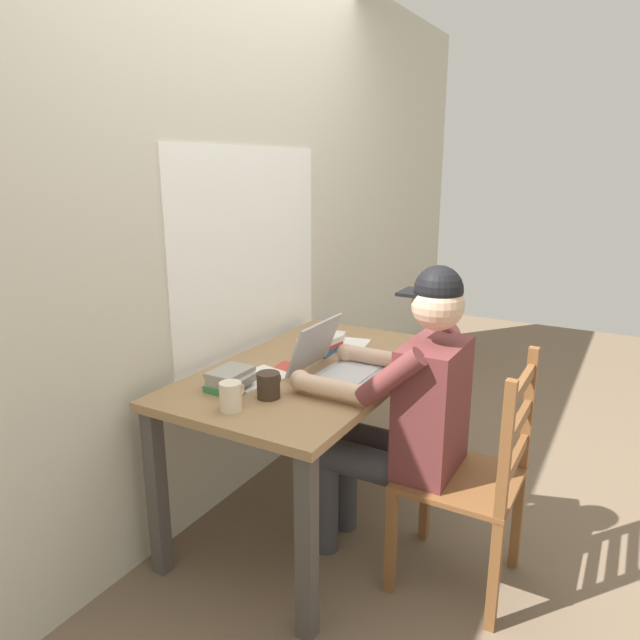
{
  "coord_description": "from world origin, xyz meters",
  "views": [
    {
      "loc": [
        -2.03,
        -1.18,
        1.57
      ],
      "look_at": [
        -0.03,
        -0.05,
        0.95
      ],
      "focal_mm": 32.42,
      "sensor_mm": 36.0,
      "label": 1
    }
  ],
  "objects_px": {
    "landscape_photo_print": "(286,367)",
    "computer_mouse": "(381,355)",
    "book_stack_side": "(230,379)",
    "seated_person": "(406,407)",
    "desk": "(313,387)",
    "wooden_chair": "(475,478)",
    "book_stack_main": "(321,344)",
    "coffee_mug_dark": "(269,385)",
    "coffee_mug_white": "(231,396)",
    "laptop": "(334,363)"
  },
  "relations": [
    {
      "from": "seated_person",
      "to": "desk",
      "type": "bearing_deg",
      "value": 79.16
    },
    {
      "from": "computer_mouse",
      "to": "coffee_mug_white",
      "type": "xyz_separation_m",
      "value": [
        -0.78,
        0.23,
        0.04
      ]
    },
    {
      "from": "book_stack_main",
      "to": "landscape_photo_print",
      "type": "distance_m",
      "value": 0.26
    },
    {
      "from": "desk",
      "to": "landscape_photo_print",
      "type": "bearing_deg",
      "value": 121.89
    },
    {
      "from": "laptop",
      "to": "book_stack_side",
      "type": "height_order",
      "value": "laptop"
    },
    {
      "from": "desk",
      "to": "seated_person",
      "type": "distance_m",
      "value": 0.47
    },
    {
      "from": "seated_person",
      "to": "coffee_mug_white",
      "type": "distance_m",
      "value": 0.67
    },
    {
      "from": "computer_mouse",
      "to": "landscape_photo_print",
      "type": "distance_m",
      "value": 0.44
    },
    {
      "from": "book_stack_main",
      "to": "book_stack_side",
      "type": "relative_size",
      "value": 1.16
    },
    {
      "from": "coffee_mug_white",
      "to": "seated_person",
      "type": "bearing_deg",
      "value": -47.15
    },
    {
      "from": "book_stack_main",
      "to": "book_stack_side",
      "type": "xyz_separation_m",
      "value": [
        -0.57,
        0.08,
        0.0
      ]
    },
    {
      "from": "desk",
      "to": "landscape_photo_print",
      "type": "distance_m",
      "value": 0.15
    },
    {
      "from": "desk",
      "to": "laptop",
      "type": "bearing_deg",
      "value": -110.82
    },
    {
      "from": "laptop",
      "to": "wooden_chair",
      "type": "bearing_deg",
      "value": -93.61
    },
    {
      "from": "coffee_mug_dark",
      "to": "book_stack_side",
      "type": "distance_m",
      "value": 0.18
    },
    {
      "from": "computer_mouse",
      "to": "coffee_mug_dark",
      "type": "distance_m",
      "value": 0.65
    },
    {
      "from": "coffee_mug_white",
      "to": "book_stack_side",
      "type": "distance_m",
      "value": 0.21
    },
    {
      "from": "book_stack_side",
      "to": "landscape_photo_print",
      "type": "xyz_separation_m",
      "value": [
        0.32,
        -0.05,
        -0.04
      ]
    },
    {
      "from": "desk",
      "to": "wooden_chair",
      "type": "xyz_separation_m",
      "value": [
        -0.09,
        -0.74,
        -0.18
      ]
    },
    {
      "from": "coffee_mug_dark",
      "to": "book_stack_side",
      "type": "relative_size",
      "value": 0.69
    },
    {
      "from": "coffee_mug_dark",
      "to": "landscape_photo_print",
      "type": "height_order",
      "value": "coffee_mug_dark"
    },
    {
      "from": "coffee_mug_white",
      "to": "laptop",
      "type": "bearing_deg",
      "value": -17.4
    },
    {
      "from": "coffee_mug_dark",
      "to": "book_stack_main",
      "type": "distance_m",
      "value": 0.58
    },
    {
      "from": "book_stack_main",
      "to": "coffee_mug_dark",
      "type": "bearing_deg",
      "value": -169.89
    },
    {
      "from": "desk",
      "to": "book_stack_main",
      "type": "xyz_separation_m",
      "value": [
        0.2,
        0.07,
        0.13
      ]
    },
    {
      "from": "desk",
      "to": "book_stack_side",
      "type": "height_order",
      "value": "book_stack_side"
    },
    {
      "from": "book_stack_side",
      "to": "seated_person",
      "type": "bearing_deg",
      "value": -64.79
    },
    {
      "from": "wooden_chair",
      "to": "computer_mouse",
      "type": "xyz_separation_m",
      "value": [
        0.33,
        0.53,
        0.3
      ]
    },
    {
      "from": "book_stack_side",
      "to": "landscape_photo_print",
      "type": "bearing_deg",
      "value": -9.59
    },
    {
      "from": "coffee_mug_white",
      "to": "computer_mouse",
      "type": "bearing_deg",
      "value": -16.67
    },
    {
      "from": "wooden_chair",
      "to": "computer_mouse",
      "type": "relative_size",
      "value": 9.26
    },
    {
      "from": "wooden_chair",
      "to": "coffee_mug_white",
      "type": "relative_size",
      "value": 7.98
    },
    {
      "from": "wooden_chair",
      "to": "book_stack_main",
      "type": "xyz_separation_m",
      "value": [
        0.28,
        0.81,
        0.32
      ]
    },
    {
      "from": "laptop",
      "to": "computer_mouse",
      "type": "xyz_separation_m",
      "value": [
        0.29,
        -0.08,
        -0.04
      ]
    },
    {
      "from": "desk",
      "to": "coffee_mug_white",
      "type": "bearing_deg",
      "value": 177.75
    },
    {
      "from": "seated_person",
      "to": "laptop",
      "type": "height_order",
      "value": "seated_person"
    },
    {
      "from": "wooden_chair",
      "to": "coffee_mug_dark",
      "type": "relative_size",
      "value": 7.45
    },
    {
      "from": "coffee_mug_dark",
      "to": "computer_mouse",
      "type": "bearing_deg",
      "value": -16.41
    },
    {
      "from": "wooden_chair",
      "to": "book_stack_main",
      "type": "bearing_deg",
      "value": 70.79
    },
    {
      "from": "laptop",
      "to": "landscape_photo_print",
      "type": "relative_size",
      "value": 2.54
    },
    {
      "from": "desk",
      "to": "coffee_mug_dark",
      "type": "bearing_deg",
      "value": -175.47
    },
    {
      "from": "coffee_mug_white",
      "to": "landscape_photo_print",
      "type": "distance_m",
      "value": 0.48
    },
    {
      "from": "computer_mouse",
      "to": "laptop",
      "type": "bearing_deg",
      "value": 164.55
    },
    {
      "from": "wooden_chair",
      "to": "coffee_mug_white",
      "type": "bearing_deg",
      "value": 120.42
    },
    {
      "from": "landscape_photo_print",
      "to": "computer_mouse",
      "type": "bearing_deg",
      "value": -51.33
    },
    {
      "from": "wooden_chair",
      "to": "coffee_mug_white",
      "type": "distance_m",
      "value": 0.94
    },
    {
      "from": "coffee_mug_white",
      "to": "landscape_photo_print",
      "type": "xyz_separation_m",
      "value": [
        0.48,
        0.08,
        -0.05
      ]
    },
    {
      "from": "desk",
      "to": "laptop",
      "type": "distance_m",
      "value": 0.2
    },
    {
      "from": "wooden_chair",
      "to": "book_stack_main",
      "type": "relative_size",
      "value": 4.41
    },
    {
      "from": "landscape_photo_print",
      "to": "coffee_mug_white",
      "type": "bearing_deg",
      "value": -176.57
    }
  ]
}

